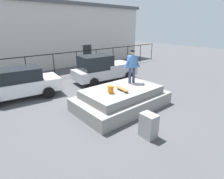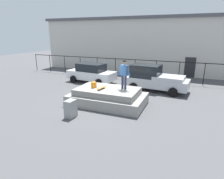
% 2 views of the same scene
% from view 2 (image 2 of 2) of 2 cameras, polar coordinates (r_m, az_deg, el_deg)
% --- Properties ---
extents(ground_plane, '(60.00, 60.00, 0.00)m').
position_cam_2_polar(ground_plane, '(12.39, -2.36, -3.77)').
color(ground_plane, '#4C4C4F').
extents(concrete_ledge, '(4.56, 2.75, 1.00)m').
position_cam_2_polar(concrete_ledge, '(11.94, -1.33, -2.22)').
color(concrete_ledge, gray).
rests_on(concrete_ledge, ground_plane).
extents(skateboarder, '(0.89, 0.38, 1.71)m').
position_cam_2_polar(skateboarder, '(11.46, 3.59, 4.95)').
color(skateboarder, '#2D334C').
rests_on(skateboarder, concrete_ledge).
extents(skateboard, '(0.30, 0.85, 0.12)m').
position_cam_2_polar(skateboard, '(11.61, -3.08, 0.57)').
color(skateboard, brown).
rests_on(skateboard, concrete_ledge).
extents(backpack, '(0.29, 0.33, 0.36)m').
position_cam_2_polar(backpack, '(11.96, -5.36, 1.37)').
color(backpack, orange).
rests_on(backpack, concrete_ledge).
extents(car_white_sedan_near, '(4.49, 2.36, 1.71)m').
position_cam_2_polar(car_white_sedan_near, '(17.32, -6.12, 4.92)').
color(car_white_sedan_near, white).
rests_on(car_white_sedan_near, ground_plane).
extents(car_silver_pickup_mid, '(4.89, 2.37, 1.93)m').
position_cam_2_polar(car_silver_pickup_mid, '(15.09, 12.21, 3.25)').
color(car_silver_pickup_mid, '#B7B7BC').
rests_on(car_silver_pickup_mid, ground_plane).
extents(utility_box, '(0.47, 0.62, 0.92)m').
position_cam_2_polar(utility_box, '(10.36, -12.09, -5.53)').
color(utility_box, gray).
rests_on(utility_box, ground_plane).
extents(fence_row, '(24.06, 0.06, 1.89)m').
position_cam_2_polar(fence_row, '(18.54, 6.81, 7.02)').
color(fence_row, black).
rests_on(fence_row, ground_plane).
extents(warehouse_building, '(24.56, 8.74, 5.96)m').
position_cam_2_polar(warehouse_building, '(25.07, 11.36, 13.08)').
color(warehouse_building, beige).
rests_on(warehouse_building, ground_plane).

